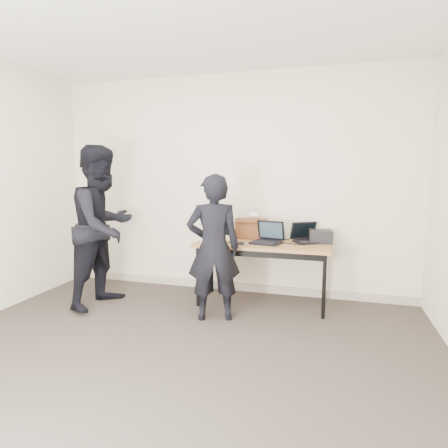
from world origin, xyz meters
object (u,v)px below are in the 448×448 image
at_px(laptop_beige, 218,237).
at_px(person_typist, 214,248).
at_px(equipment_box, 321,236).
at_px(leather_satchel, 251,228).
at_px(laptop_center, 268,238).
at_px(laptop_right, 307,238).
at_px(desk, 262,248).
at_px(person_observer, 103,227).

distance_m(laptop_beige, person_typist, 0.54).
relative_size(laptop_beige, equipment_box, 1.37).
relative_size(leather_satchel, equipment_box, 1.48).
bearing_deg(person_typist, laptop_center, -149.86).
bearing_deg(laptop_center, leather_satchel, 150.15).
bearing_deg(laptop_right, desk, 171.72).
height_order(desk, laptop_center, laptop_center).
xyz_separation_m(desk, person_typist, (-0.41, -0.55, 0.09)).
xyz_separation_m(laptop_right, person_typist, (-0.89, -0.74, -0.02)).
bearing_deg(laptop_center, laptop_beige, -164.44).
height_order(laptop_right, person_typist, person_typist).
bearing_deg(equipment_box, leather_satchel, 177.48).
bearing_deg(person_typist, leather_satchel, -126.54).
relative_size(desk, person_typist, 1.00).
bearing_deg(equipment_box, person_typist, -144.48).
distance_m(leather_satchel, equipment_box, 0.81).
distance_m(equipment_box, person_observer, 2.46).
bearing_deg(laptop_center, desk, -157.73).
bearing_deg(laptop_right, leather_satchel, 146.72).
height_order(laptop_beige, equipment_box, laptop_beige).
xyz_separation_m(laptop_beige, person_typist, (0.11, -0.53, -0.02)).
distance_m(desk, laptop_beige, 0.53).
bearing_deg(laptop_beige, laptop_right, 19.49).
distance_m(person_typist, person_observer, 1.34).
bearing_deg(leather_satchel, laptop_beige, -146.30).
distance_m(laptop_center, person_typist, 0.73).
bearing_deg(leather_satchel, laptop_center, -45.07).
xyz_separation_m(laptop_center, equipment_box, (0.57, 0.18, 0.02)).
xyz_separation_m(equipment_box, person_typist, (-1.04, -0.74, -0.04)).
xyz_separation_m(laptop_beige, laptop_right, (0.99, 0.21, 0.00)).
relative_size(laptop_center, person_typist, 0.25).
bearing_deg(laptop_center, person_observer, -152.13).
bearing_deg(leather_satchel, desk, -54.05).
distance_m(laptop_right, leather_satchel, 0.66).
height_order(leather_satchel, person_typist, person_typist).
bearing_deg(leather_satchel, laptop_right, -5.70).
height_order(laptop_beige, person_typist, person_typist).
bearing_deg(person_typist, desk, -146.73).
distance_m(laptop_beige, laptop_right, 1.01).
distance_m(equipment_box, person_typist, 1.28).
height_order(laptop_center, person_observer, person_observer).
xyz_separation_m(laptop_right, leather_satchel, (-0.66, 0.04, 0.08)).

